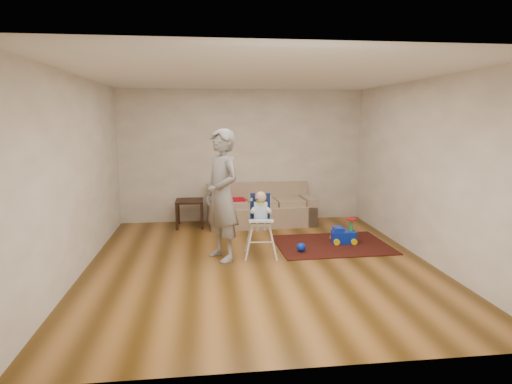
{
  "coord_description": "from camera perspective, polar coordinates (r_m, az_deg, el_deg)",
  "views": [
    {
      "loc": [
        -0.78,
        -6.03,
        2.11
      ],
      "look_at": [
        0.0,
        0.4,
        1.0
      ],
      "focal_mm": 30.0,
      "sensor_mm": 36.0,
      "label": 1
    }
  ],
  "objects": [
    {
      "name": "ride_on_toy",
      "position": [
        7.47,
        11.6,
        -5.06
      ],
      "size": [
        0.4,
        0.3,
        0.43
      ],
      "primitive_type": null,
      "rotation": [
        0.0,
        0.0,
        -0.05
      ],
      "color": "#0B29BF",
      "rests_on": "area_rug"
    },
    {
      "name": "area_rug",
      "position": [
        7.41,
        10.1,
        -6.91
      ],
      "size": [
        1.9,
        1.45,
        0.01
      ],
      "primitive_type": "cube",
      "rotation": [
        0.0,
        0.0,
        0.03
      ],
      "color": "black",
      "rests_on": "ground"
    },
    {
      "name": "side_table",
      "position": [
        8.56,
        -8.82,
        -2.82
      ],
      "size": [
        0.54,
        0.54,
        0.54
      ],
      "primitive_type": null,
      "color": "black",
      "rests_on": "ground"
    },
    {
      "name": "room_envelope",
      "position": [
        6.61,
        -0.13,
        7.68
      ],
      "size": [
        5.04,
        5.52,
        2.72
      ],
      "color": "#BCB4A8",
      "rests_on": "ground"
    },
    {
      "name": "adult",
      "position": [
        6.39,
        -4.59,
        -0.45
      ],
      "size": [
        0.77,
        0.86,
        1.97
      ],
      "primitive_type": "imported",
      "rotation": [
        0.0,
        0.0,
        -1.05
      ],
      "color": "gray",
      "rests_on": "ground"
    },
    {
      "name": "ground",
      "position": [
        6.44,
        0.43,
        -9.41
      ],
      "size": [
        5.5,
        5.5,
        0.0
      ],
      "primitive_type": "plane",
      "color": "#472D0C",
      "rests_on": "ground"
    },
    {
      "name": "sofa",
      "position": [
        8.58,
        0.68,
        -1.73
      ],
      "size": [
        2.16,
        1.01,
        0.81
      ],
      "rotation": [
        0.0,
        0.0,
        0.07
      ],
      "color": "gray",
      "rests_on": "ground"
    },
    {
      "name": "toy_ball",
      "position": [
        6.91,
        6.03,
        -7.34
      ],
      "size": [
        0.15,
        0.15,
        0.15
      ],
      "primitive_type": "sphere",
      "color": "#0B29BF",
      "rests_on": "area_rug"
    },
    {
      "name": "high_chair",
      "position": [
        6.6,
        0.61,
        -4.43
      ],
      "size": [
        0.52,
        0.52,
        1.03
      ],
      "rotation": [
        0.0,
        0.0,
        -0.09
      ],
      "color": "silver",
      "rests_on": "ground"
    }
  ]
}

